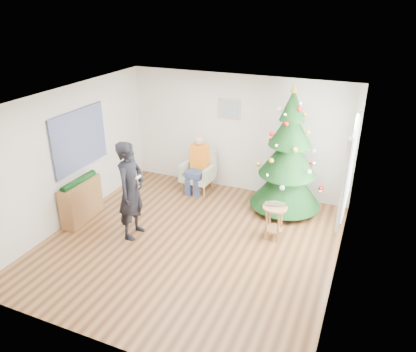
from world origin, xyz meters
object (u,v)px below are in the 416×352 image
at_px(armchair, 199,176).
at_px(standing_man, 131,190).
at_px(console, 81,201).
at_px(stool, 274,222).
at_px(christmas_tree, 289,157).

bearing_deg(armchair, standing_man, -94.20).
bearing_deg(console, stool, 7.95).
height_order(stool, console, console).
distance_m(stool, standing_man, 2.63).
relative_size(christmas_tree, armchair, 2.70).
relative_size(stool, standing_man, 0.36).
xyz_separation_m(stool, armchair, (-2.08, 1.31, 0.02)).
bearing_deg(stool, christmas_tree, 93.25).
bearing_deg(console, standing_man, -8.49).
distance_m(christmas_tree, console, 4.17).
bearing_deg(christmas_tree, armchair, 176.04).
bearing_deg(standing_man, console, 83.80).
bearing_deg(christmas_tree, standing_man, -138.84).
bearing_deg(standing_man, armchair, -10.55).
height_order(christmas_tree, stool, christmas_tree).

